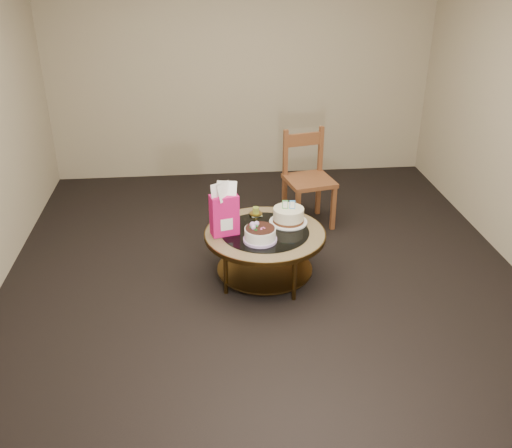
{
  "coord_description": "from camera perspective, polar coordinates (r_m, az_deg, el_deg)",
  "views": [
    {
      "loc": [
        -0.49,
        -4.2,
        2.66
      ],
      "look_at": [
        -0.07,
        0.02,
        0.52
      ],
      "focal_mm": 40.0,
      "sensor_mm": 36.0,
      "label": 1
    }
  ],
  "objects": [
    {
      "name": "dining_chair",
      "position": [
        5.77,
        5.2,
        4.59
      ],
      "size": [
        0.53,
        0.53,
        0.96
      ],
      "rotation": [
        0.0,
        0.0,
        0.21
      ],
      "color": "brown",
      "rests_on": "ground"
    },
    {
      "name": "gift_bag",
      "position": [
        4.64,
        -3.2,
        1.47
      ],
      "size": [
        0.25,
        0.2,
        0.45
      ],
      "rotation": [
        0.0,
        0.0,
        0.25
      ],
      "color": "#D71471",
      "rests_on": "coffee_table"
    },
    {
      "name": "pillar_candle",
      "position": [
        5.03,
        -0.02,
        1.18
      ],
      "size": [
        0.11,
        0.11,
        0.08
      ],
      "rotation": [
        0.0,
        0.0,
        0.22
      ],
      "color": "#F1E263",
      "rests_on": "coffee_table"
    },
    {
      "name": "room_walls",
      "position": [
        4.37,
        1.01,
        11.97
      ],
      "size": [
        4.52,
        5.02,
        2.61
      ],
      "color": "tan",
      "rests_on": "ground"
    },
    {
      "name": "cream_cake",
      "position": [
        4.89,
        3.26,
        0.83
      ],
      "size": [
        0.33,
        0.33,
        0.21
      ],
      "rotation": [
        0.0,
        0.0,
        -0.15
      ],
      "color": "white",
      "rests_on": "coffee_table"
    },
    {
      "name": "decorated_cake",
      "position": [
        4.59,
        0.4,
        -1.1
      ],
      "size": [
        0.28,
        0.28,
        0.16
      ],
      "rotation": [
        0.0,
        0.0,
        0.16
      ],
      "color": "#B997D6",
      "rests_on": "coffee_table"
    },
    {
      "name": "coffee_table",
      "position": [
        4.8,
        0.9,
        -1.59
      ],
      "size": [
        1.02,
        1.02,
        0.46
      ],
      "color": "#523917",
      "rests_on": "ground"
    },
    {
      "name": "ground",
      "position": [
        4.99,
        0.87,
        -5.42
      ],
      "size": [
        5.0,
        5.0,
        0.0
      ],
      "primitive_type": "plane",
      "color": "black",
      "rests_on": "ground"
    }
  ]
}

